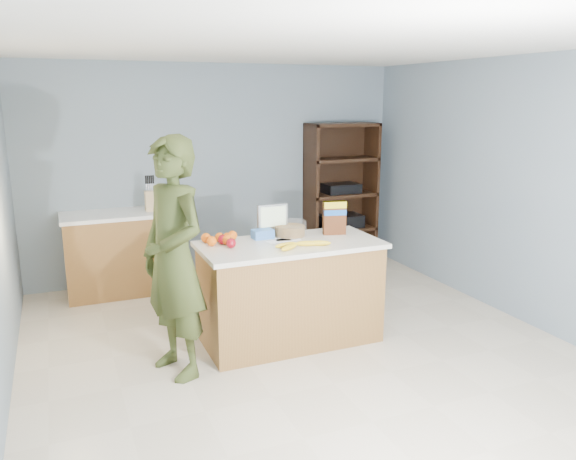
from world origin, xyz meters
name	(u,v)px	position (x,y,z in m)	size (l,w,h in m)	color
floor	(304,354)	(0.00, 0.00, 0.00)	(4.50, 5.00, 0.02)	beige
walls	(305,158)	(0.00, 0.00, 1.65)	(4.52, 5.02, 2.51)	gray
counter_peninsula	(290,296)	(0.00, 0.30, 0.42)	(1.56, 0.76, 0.90)	brown
back_cabinet	(123,252)	(-1.20, 2.20, 0.45)	(1.24, 0.62, 0.90)	brown
shelving_unit	(339,197)	(1.55, 2.35, 0.86)	(0.90, 0.40, 1.80)	black
person	(174,259)	(-1.04, 0.10, 0.93)	(0.68, 0.44, 1.86)	#343D19
knife_block	(151,200)	(-0.87, 2.16, 1.02)	(0.12, 0.10, 0.31)	tan
envelopes	(283,240)	(-0.02, 0.40, 0.90)	(0.33, 0.18, 0.00)	white
bananas	(300,245)	(0.02, 0.12, 0.92)	(0.49, 0.18, 0.05)	yellow
apples	(227,241)	(-0.54, 0.40, 0.94)	(0.11, 0.23, 0.08)	maroon
oranges	(222,238)	(-0.54, 0.51, 0.94)	(0.32, 0.21, 0.08)	orange
blue_carton	(263,234)	(-0.17, 0.53, 0.94)	(0.18, 0.12, 0.08)	blue
salad_bowl	(290,229)	(0.09, 0.53, 0.96)	(0.30, 0.30, 0.13)	#267219
tv	(273,218)	(-0.04, 0.61, 1.06)	(0.28, 0.12, 0.28)	silver
cereal_box	(334,215)	(0.49, 0.42, 1.08)	(0.22, 0.12, 0.31)	#592B14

